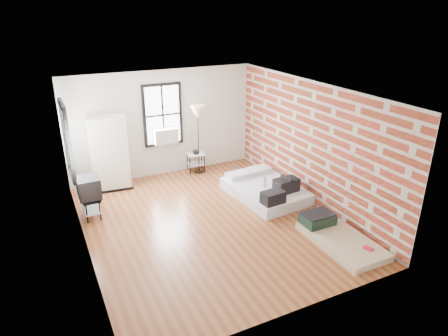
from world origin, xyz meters
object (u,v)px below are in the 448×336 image
side_table (196,158)px  tv_stand (89,189)px  mattress_bare (336,235)px  wardrobe (109,153)px  floor_lamp (198,115)px  mattress_main (267,189)px

side_table → tv_stand: tv_stand is taller
mattress_bare → wardrobe: bearing=128.5°
floor_lamp → wardrobe: bearing=180.0°
mattress_bare → floor_lamp: size_ratio=0.94×
floor_lamp → tv_stand: floor_lamp is taller
mattress_bare → tv_stand: size_ratio=1.91×
mattress_main → tv_stand: bearing=163.3°
wardrobe → side_table: size_ratio=3.02×
mattress_bare → floor_lamp: (-1.08, 4.38, 1.51)m
wardrobe → floor_lamp: bearing=5.8°
mattress_bare → floor_lamp: floor_lamp is taller
mattress_main → wardrobe: wardrobe is taller
tv_stand → side_table: bearing=23.3°
mattress_main → side_table: size_ratio=3.41×
mattress_main → side_table: 2.39m
mattress_main → side_table: bearing=108.8°
side_table → floor_lamp: bearing=-49.1°
floor_lamp → side_table: bearing=130.9°
mattress_bare → side_table: size_ratio=2.85×
wardrobe → side_table: (2.30, 0.07, -0.52)m
tv_stand → mattress_bare: bearing=-37.6°
mattress_bare → floor_lamp: bearing=104.2°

